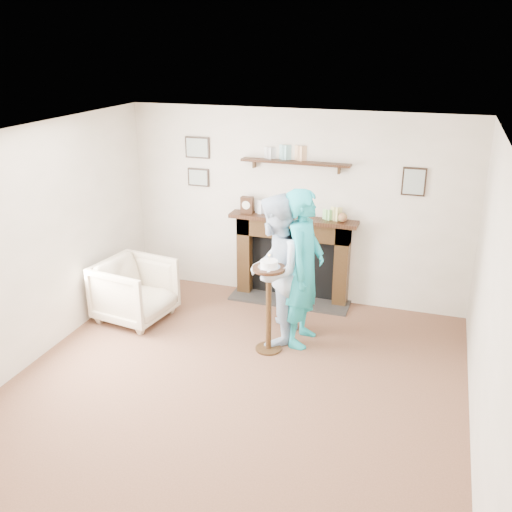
# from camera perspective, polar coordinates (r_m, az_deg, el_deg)

# --- Properties ---
(ground) EXTENTS (5.00, 5.00, 0.00)m
(ground) POSITION_cam_1_polar(r_m,az_deg,el_deg) (5.79, -2.75, -13.81)
(ground) COLOR brown
(ground) RESTS_ON ground
(room_shell) EXTENTS (4.54, 5.02, 2.52)m
(room_shell) POSITION_cam_1_polar(r_m,az_deg,el_deg) (5.66, -0.56, 3.74)
(room_shell) COLOR beige
(room_shell) RESTS_ON ground
(armchair) EXTENTS (0.95, 0.93, 0.76)m
(armchair) POSITION_cam_1_polar(r_m,az_deg,el_deg) (7.38, -11.79, -6.09)
(armchair) COLOR tan
(armchair) RESTS_ON ground
(man) EXTENTS (0.68, 0.86, 1.74)m
(man) POSITION_cam_1_polar(r_m,az_deg,el_deg) (6.76, 1.85, -8.26)
(man) COLOR silver
(man) RESTS_ON ground
(woman) EXTENTS (0.47, 0.68, 1.81)m
(woman) POSITION_cam_1_polar(r_m,az_deg,el_deg) (6.75, 4.55, -8.40)
(woman) COLOR #21BCB5
(woman) RESTS_ON ground
(pedestal_table) EXTENTS (0.36, 0.36, 1.15)m
(pedestal_table) POSITION_cam_1_polar(r_m,az_deg,el_deg) (6.22, 1.29, -3.66)
(pedestal_table) COLOR black
(pedestal_table) RESTS_ON ground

